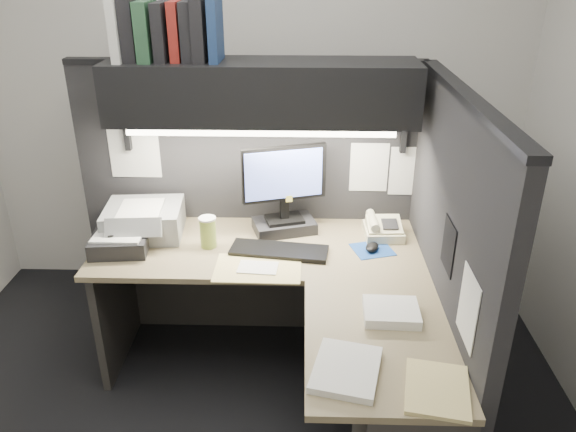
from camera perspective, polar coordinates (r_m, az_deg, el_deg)
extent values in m
plane|color=black|center=(2.97, -5.72, -20.82)|extent=(3.50, 3.50, 0.00)
cube|color=silver|center=(3.64, -3.78, 12.81)|extent=(3.50, 0.04, 2.70)
cube|color=black|center=(3.27, -3.86, 1.15)|extent=(1.90, 0.06, 1.60)
cube|color=black|center=(2.67, 15.49, -5.74)|extent=(0.06, 1.50, 1.60)
cube|color=#857554|center=(2.97, -3.11, -3.29)|extent=(1.70, 0.68, 0.03)
cube|color=#857554|center=(2.34, 9.27, -12.45)|extent=(0.60, 0.85, 0.03)
cube|color=#2D2A28|center=(3.41, -2.57, -6.27)|extent=(1.61, 0.02, 0.70)
cube|color=#2D2A28|center=(3.31, -17.03, -8.51)|extent=(0.04, 0.61, 0.70)
cube|color=black|center=(2.86, -2.67, 12.50)|extent=(1.55, 0.34, 0.30)
cylinder|color=white|center=(2.77, -2.80, 8.43)|extent=(1.32, 0.04, 0.04)
cube|color=black|center=(3.10, -0.38, -0.99)|extent=(0.37, 0.29, 0.06)
cube|color=black|center=(3.05, -0.38, 0.78)|extent=(0.05, 0.05, 0.11)
cube|color=black|center=(2.97, -0.40, 4.34)|extent=(0.44, 0.16, 0.30)
cube|color=#6277D7|center=(2.95, -0.41, 4.21)|extent=(0.40, 0.13, 0.26)
cube|color=black|center=(2.88, -0.91, -3.54)|extent=(0.52, 0.23, 0.02)
cube|color=navy|center=(2.95, 8.57, -3.38)|extent=(0.24, 0.23, 0.00)
ellipsoid|color=black|center=(2.93, 8.54, -3.13)|extent=(0.10, 0.12, 0.04)
cube|color=beige|center=(3.08, 9.67, -1.32)|extent=(0.21, 0.22, 0.08)
cylinder|color=#B1BE4C|center=(2.94, -8.12, -1.72)|extent=(0.10, 0.10, 0.16)
cube|color=gray|center=(3.14, -14.39, -0.42)|extent=(0.43, 0.38, 0.16)
cube|color=black|center=(3.02, -16.68, -2.65)|extent=(0.31, 0.27, 0.09)
cube|color=#D2BF76|center=(2.75, -3.08, -5.35)|extent=(0.42, 0.28, 0.01)
cube|color=white|center=(2.44, 10.44, -9.58)|extent=(0.24, 0.20, 0.04)
cube|color=white|center=(2.14, 5.94, -15.25)|extent=(0.29, 0.34, 0.03)
cube|color=#D2BF76|center=(2.13, 14.91, -16.64)|extent=(0.27, 0.32, 0.02)
cube|color=silver|center=(2.92, -16.81, 17.80)|extent=(0.04, 0.22, 0.30)
cube|color=black|center=(2.93, -15.61, 17.81)|extent=(0.07, 0.22, 0.29)
cube|color=#22442C|center=(2.90, -14.17, 17.74)|extent=(0.07, 0.22, 0.28)
cube|color=black|center=(2.88, -12.62, 17.80)|extent=(0.06, 0.22, 0.27)
cube|color=maroon|center=(2.89, -11.21, 17.98)|extent=(0.05, 0.22, 0.27)
cube|color=black|center=(2.87, -10.06, 18.01)|extent=(0.05, 0.22, 0.27)
cube|color=black|center=(2.84, -8.86, 18.34)|extent=(0.06, 0.22, 0.31)
cube|color=navy|center=(2.83, -7.38, 18.40)|extent=(0.05, 0.22, 0.31)
cube|color=white|center=(3.15, 8.23, 4.90)|extent=(0.21, 0.00, 0.28)
cube|color=white|center=(3.19, 12.15, 4.46)|extent=(0.21, 0.00, 0.28)
cube|color=white|center=(3.23, -15.38, 6.67)|extent=(0.28, 0.00, 0.34)
cube|color=black|center=(2.44, 15.99, -2.94)|extent=(0.00, 0.18, 0.22)
cube|color=white|center=(2.18, 17.83, -8.90)|extent=(0.00, 0.21, 0.28)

